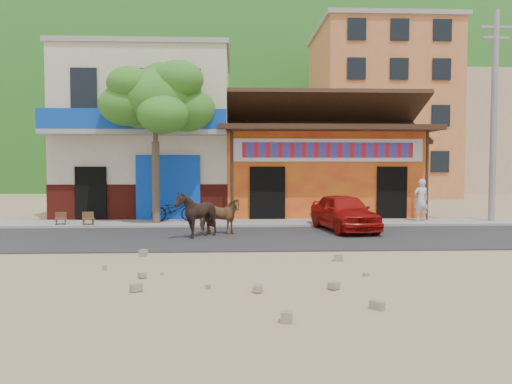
% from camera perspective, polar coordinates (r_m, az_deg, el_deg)
% --- Properties ---
extents(ground, '(120.00, 120.00, 0.00)m').
position_cam_1_polar(ground, '(13.03, 5.16, -6.85)').
color(ground, '#9E825B').
rests_on(ground, ground).
extents(road, '(60.00, 5.00, 0.04)m').
position_cam_1_polar(road, '(15.47, 3.91, -5.20)').
color(road, '#28282B').
rests_on(road, ground).
extents(sidewalk, '(60.00, 2.00, 0.12)m').
position_cam_1_polar(sidewalk, '(18.92, 2.72, -3.57)').
color(sidewalk, gray).
rests_on(sidewalk, ground).
extents(dance_club, '(8.00, 6.00, 3.60)m').
position_cam_1_polar(dance_club, '(23.03, 6.77, 1.92)').
color(dance_club, orange).
rests_on(dance_club, ground).
extents(cafe_building, '(7.00, 6.00, 7.00)m').
position_cam_1_polar(cafe_building, '(23.06, -12.03, 6.11)').
color(cafe_building, beige).
rests_on(cafe_building, ground).
extents(apartment_front, '(9.00, 9.00, 12.00)m').
position_cam_1_polar(apartment_front, '(38.44, 13.81, 8.55)').
color(apartment_front, '#CC723F').
rests_on(apartment_front, ground).
extents(apartment_rear, '(8.00, 8.00, 10.00)m').
position_cam_1_polar(apartment_rear, '(47.14, 22.32, 6.15)').
color(apartment_rear, tan).
rests_on(apartment_rear, ground).
extents(hillside, '(100.00, 40.00, 24.00)m').
position_cam_1_polar(hillside, '(83.31, -1.38, 9.74)').
color(hillside, '#194C14').
rests_on(hillside, ground).
extents(tree, '(3.00, 3.00, 6.00)m').
position_cam_1_polar(tree, '(18.76, -11.41, 5.68)').
color(tree, '#2D721E').
rests_on(tree, sidewalk).
extents(utility_pole, '(0.24, 0.24, 8.00)m').
position_cam_1_polar(utility_pole, '(21.28, 25.54, 7.82)').
color(utility_pole, gray).
rests_on(utility_pole, sidewalk).
extents(cow_tan, '(1.45, 0.85, 1.15)m').
position_cam_1_polar(cow_tan, '(16.01, -4.20, -2.78)').
color(cow_tan, brown).
rests_on(cow_tan, road).
extents(cow_dark, '(1.39, 1.26, 1.42)m').
position_cam_1_polar(cow_dark, '(15.27, -6.87, -2.57)').
color(cow_dark, black).
rests_on(cow_dark, road).
extents(red_car, '(2.03, 3.84, 1.24)m').
position_cam_1_polar(red_car, '(17.16, 10.02, -2.27)').
color(red_car, '#A30F0B').
rests_on(red_car, road).
extents(scooter, '(1.73, 0.78, 0.88)m').
position_cam_1_polar(scooter, '(19.14, -9.36, -2.03)').
color(scooter, black).
rests_on(scooter, sidewalk).
extents(pedestrian, '(0.64, 0.48, 1.61)m').
position_cam_1_polar(pedestrian, '(20.13, 18.33, -0.86)').
color(pedestrian, silver).
rests_on(pedestrian, sidewalk).
extents(cafe_chair_left, '(0.48, 0.48, 0.82)m').
position_cam_1_polar(cafe_chair_left, '(19.27, -21.43, -2.26)').
color(cafe_chair_left, '#50271A').
rests_on(cafe_chair_left, sidewalk).
extents(cafe_chair_right, '(0.51, 0.51, 0.85)m').
position_cam_1_polar(cafe_chair_right, '(18.83, -18.63, -2.27)').
color(cafe_chair_right, '#442E16').
rests_on(cafe_chair_right, sidewalk).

